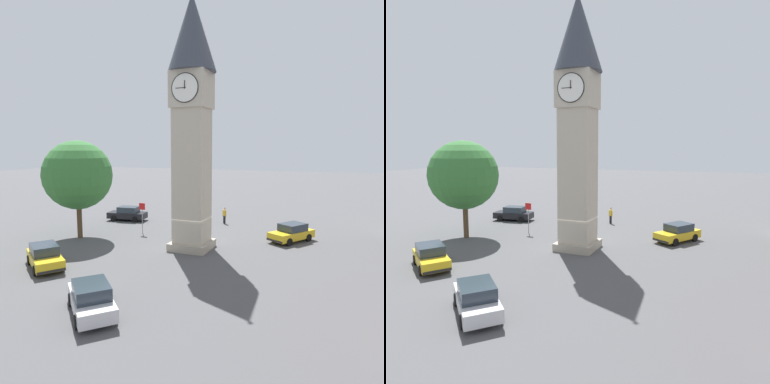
% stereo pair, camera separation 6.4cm
% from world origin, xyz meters
% --- Properties ---
extents(ground_plane, '(200.00, 200.00, 0.00)m').
position_xyz_m(ground_plane, '(0.00, 0.00, 0.00)').
color(ground_plane, '#4C4C4F').
extents(clock_tower, '(3.61, 3.61, 19.16)m').
position_xyz_m(clock_tower, '(0.00, 0.00, 11.18)').
color(clock_tower, '#A59C89').
rests_on(clock_tower, ground).
extents(car_blue_kerb, '(4.33, 2.29, 1.53)m').
position_xyz_m(car_blue_kerb, '(10.54, -7.30, 0.76)').
color(car_blue_kerb, black).
rests_on(car_blue_kerb, ground).
extents(car_silver_kerb, '(4.35, 3.75, 1.53)m').
position_xyz_m(car_silver_kerb, '(7.35, 7.61, 0.76)').
color(car_silver_kerb, gold).
rests_on(car_silver_kerb, ground).
extents(car_red_corner, '(3.68, 4.37, 1.53)m').
position_xyz_m(car_red_corner, '(-6.98, -5.12, 0.76)').
color(car_red_corner, gold).
rests_on(car_red_corner, ground).
extents(car_white_side, '(4.17, 4.04, 1.53)m').
position_xyz_m(car_white_side, '(0.41, 11.68, 0.76)').
color(car_white_side, silver).
rests_on(car_white_side, ground).
extents(pedestrian, '(0.49, 0.37, 1.69)m').
position_xyz_m(pedestrian, '(0.30, -9.77, 1.01)').
color(pedestrian, black).
rests_on(pedestrian, ground).
extents(tree, '(5.93, 5.93, 8.49)m').
position_xyz_m(tree, '(10.43, 0.53, 5.51)').
color(tree, brown).
rests_on(tree, ground).
extents(road_sign, '(0.60, 0.07, 2.80)m').
position_xyz_m(road_sign, '(6.17, -2.97, 1.90)').
color(road_sign, gray).
rests_on(road_sign, ground).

